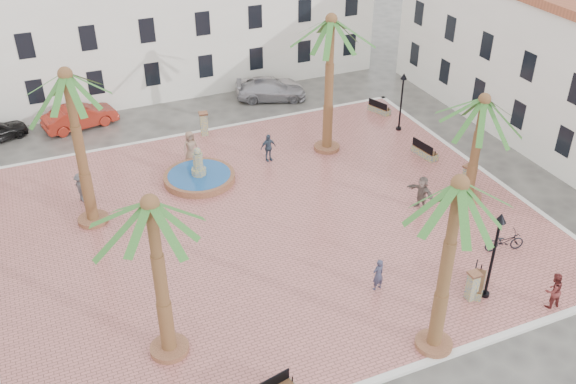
% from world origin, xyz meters
% --- Properties ---
extents(ground, '(120.00, 120.00, 0.00)m').
position_xyz_m(ground, '(0.00, 0.00, 0.00)').
color(ground, '#56544F').
rests_on(ground, ground).
extents(plaza, '(26.00, 22.00, 0.15)m').
position_xyz_m(plaza, '(0.00, 0.00, 0.07)').
color(plaza, '#B66661').
rests_on(plaza, ground).
extents(kerb_n, '(26.30, 0.30, 0.16)m').
position_xyz_m(kerb_n, '(0.00, 11.00, 0.08)').
color(kerb_n, silver).
rests_on(kerb_n, ground).
extents(kerb_s, '(26.30, 0.30, 0.16)m').
position_xyz_m(kerb_s, '(0.00, -11.00, 0.08)').
color(kerb_s, silver).
rests_on(kerb_s, ground).
extents(kerb_e, '(0.30, 22.30, 0.16)m').
position_xyz_m(kerb_e, '(13.00, 0.00, 0.08)').
color(kerb_e, silver).
rests_on(kerb_e, ground).
extents(building_north, '(30.40, 7.40, 9.50)m').
position_xyz_m(building_north, '(-0.00, 19.99, 4.77)').
color(building_north, white).
rests_on(building_north, ground).
extents(building_east, '(7.40, 26.40, 9.00)m').
position_xyz_m(building_east, '(19.99, 2.00, 4.52)').
color(building_east, white).
rests_on(building_east, ground).
extents(fountain, '(3.92, 3.92, 2.03)m').
position_xyz_m(fountain, '(-2.09, 5.18, 0.43)').
color(fountain, '#925A3C').
rests_on(fountain, plaza).
extents(palm_nw, '(4.90, 4.90, 8.11)m').
position_xyz_m(palm_nw, '(-8.09, 3.44, 7.08)').
color(palm_nw, '#925A3C').
rests_on(palm_nw, plaza).
extents(palm_sw, '(4.86, 4.86, 7.07)m').
position_xyz_m(palm_sw, '(-6.79, -6.62, 6.09)').
color(palm_sw, '#925A3C').
rests_on(palm_sw, plaza).
extents(palm_s, '(4.70, 4.70, 7.67)m').
position_xyz_m(palm_s, '(2.66, -10.40, 6.70)').
color(palm_s, '#925A3C').
rests_on(palm_s, plaza).
extents(palm_e, '(4.59, 4.59, 5.96)m').
position_xyz_m(palm_e, '(10.38, -2.17, 5.07)').
color(palm_e, '#925A3C').
rests_on(palm_e, plaza).
extents(palm_ne, '(4.98, 4.98, 8.21)m').
position_xyz_m(palm_ne, '(5.99, 5.71, 7.16)').
color(palm_ne, '#925A3C').
rests_on(palm_ne, plaza).
extents(bench_se, '(1.62, 1.61, 0.92)m').
position_xyz_m(bench_se, '(6.30, -8.30, 0.41)').
color(bench_se, gray).
rests_on(bench_se, plaza).
extents(bench_e, '(0.80, 1.84, 0.94)m').
position_xyz_m(bench_e, '(10.87, 2.67, 0.41)').
color(bench_e, gray).
rests_on(bench_e, plaza).
extents(bench_ne, '(1.05, 1.69, 0.86)m').
position_xyz_m(bench_ne, '(11.48, 8.97, 0.39)').
color(bench_ne, gray).
rests_on(bench_ne, plaza).
extents(lamppost_s, '(0.46, 0.46, 4.21)m').
position_xyz_m(lamppost_s, '(6.33, -8.82, 3.00)').
color(lamppost_s, black).
rests_on(lamppost_s, plaza).
extents(lamppost_e, '(0.41, 0.41, 3.78)m').
position_xyz_m(lamppost_e, '(11.33, 6.24, 2.71)').
color(lamppost_e, black).
rests_on(lamppost_e, plaza).
extents(bollard_se, '(0.49, 0.49, 1.37)m').
position_xyz_m(bollard_se, '(5.65, -8.72, 0.86)').
color(bollard_se, gray).
rests_on(bollard_se, plaza).
extents(bollard_n, '(0.61, 0.61, 1.51)m').
position_xyz_m(bollard_n, '(-0.20, 10.40, 0.93)').
color(bollard_n, gray).
rests_on(bollard_n, plaza).
extents(bollard_e, '(0.64, 0.64, 1.51)m').
position_xyz_m(bollard_e, '(10.76, -1.50, 0.93)').
color(bollard_e, gray).
rests_on(bollard_e, plaza).
extents(litter_bin, '(0.34, 0.34, 0.65)m').
position_xyz_m(litter_bin, '(3.88, -8.94, 0.48)').
color(litter_bin, black).
rests_on(litter_bin, plaza).
extents(cyclist_a, '(0.62, 0.46, 1.55)m').
position_xyz_m(cyclist_a, '(2.33, -6.62, 0.93)').
color(cyclist_a, '#32354D').
rests_on(cyclist_a, plaza).
extents(bicycle_a, '(2.00, 1.09, 1.00)m').
position_xyz_m(bicycle_a, '(9.14, -6.54, 0.65)').
color(bicycle_a, black).
rests_on(bicycle_a, plaza).
extents(cyclist_b, '(0.86, 0.69, 1.67)m').
position_xyz_m(cyclist_b, '(8.40, -10.40, 0.98)').
color(cyclist_b, maroon).
rests_on(cyclist_b, plaza).
extents(pedestrian_fountain_a, '(1.05, 0.81, 1.91)m').
position_xyz_m(pedestrian_fountain_a, '(-1.90, 7.41, 1.10)').
color(pedestrian_fountain_a, '#876752').
rests_on(pedestrian_fountain_a, plaza).
extents(pedestrian_fountain_b, '(1.02, 0.52, 1.66)m').
position_xyz_m(pedestrian_fountain_b, '(2.25, 5.79, 0.98)').
color(pedestrian_fountain_b, '#324154').
rests_on(pedestrian_fountain_b, plaza).
extents(pedestrian_north, '(0.94, 1.19, 1.62)m').
position_xyz_m(pedestrian_north, '(-8.27, 5.59, 0.96)').
color(pedestrian_north, '#47474C').
rests_on(pedestrian_north, plaza).
extents(pedestrian_east, '(0.99, 1.77, 1.82)m').
position_xyz_m(pedestrian_east, '(7.57, -1.95, 1.06)').
color(pedestrian_east, '#64564F').
rests_on(pedestrian_east, plaza).
extents(car_red, '(4.88, 2.55, 1.53)m').
position_xyz_m(car_red, '(-7.10, 14.85, 0.76)').
color(car_red, maroon).
rests_on(car_red, ground).
extents(car_silver, '(5.17, 3.44, 1.39)m').
position_xyz_m(car_silver, '(5.79, 14.08, 0.70)').
color(car_silver, '#9D9CA5').
rests_on(car_silver, ground).
extents(car_white, '(5.15, 3.41, 1.32)m').
position_xyz_m(car_white, '(5.90, 14.76, 0.66)').
color(car_white, beige).
rests_on(car_white, ground).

